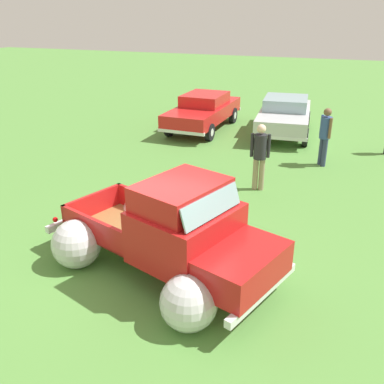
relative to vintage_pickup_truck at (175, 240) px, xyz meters
name	(u,v)px	position (x,y,z in m)	size (l,w,h in m)	color
ground_plane	(161,267)	(-0.37, 0.12, -0.76)	(80.00, 80.00, 0.00)	#548C3D
vintage_pickup_truck	(175,240)	(0.00, 0.00, 0.00)	(4.99, 3.81, 1.96)	black
show_car_0	(203,110)	(-3.02, 10.23, 0.03)	(1.97, 4.75, 1.43)	black
show_car_1	(285,114)	(0.23, 10.63, 0.03)	(2.34, 4.68, 1.43)	black
spectator_1	(260,153)	(0.53, 4.63, 0.30)	(0.54, 0.39, 1.84)	gray
spectator_2	(325,133)	(2.00, 7.30, 0.30)	(0.48, 0.48, 1.84)	navy
lane_cone_0	(207,205)	(-0.25, 2.54, -0.45)	(0.36, 0.36, 0.63)	black
lane_cone_1	(173,195)	(-1.24, 2.80, -0.45)	(0.36, 0.36, 0.63)	black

